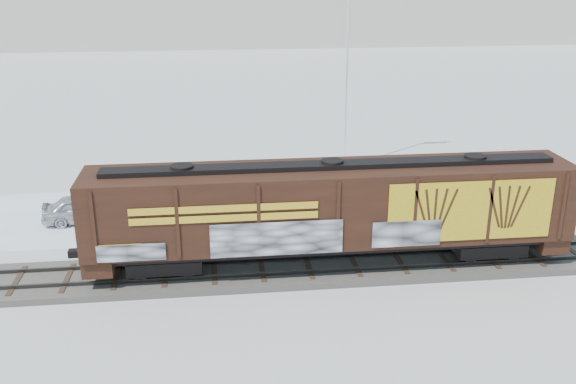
{
  "coord_description": "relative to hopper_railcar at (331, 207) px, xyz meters",
  "views": [
    {
      "loc": [
        -3.75,
        -24.48,
        12.48
      ],
      "look_at": [
        -0.52,
        3.0,
        2.57
      ],
      "focal_mm": 40.0,
      "sensor_mm": 36.0,
      "label": 1
    }
  ],
  "objects": [
    {
      "name": "car_silver",
      "position": [
        -11.41,
        6.87,
        -2.17
      ],
      "size": [
        4.3,
        2.13,
        1.41
      ],
      "primitive_type": "imported",
      "rotation": [
        0.0,
        0.0,
        1.69
      ],
      "color": "silver",
      "rests_on": "parking_strip"
    },
    {
      "name": "flagpole",
      "position": [
        3.62,
        14.36,
        2.18
      ],
      "size": [
        2.3,
        0.9,
        13.37
      ],
      "color": "silver",
      "rests_on": "ground"
    },
    {
      "name": "parking_strip",
      "position": [
        -0.93,
        7.51,
        -2.89
      ],
      "size": [
        40.0,
        8.0,
        0.03
      ],
      "primitive_type": "cube",
      "color": "white",
      "rests_on": "ground"
    },
    {
      "name": "car_white",
      "position": [
        4.55,
        6.27,
        -2.13
      ],
      "size": [
        4.68,
        2.11,
        1.49
      ],
      "primitive_type": "imported",
      "rotation": [
        0.0,
        0.0,
        1.45
      ],
      "color": "white",
      "rests_on": "parking_strip"
    },
    {
      "name": "ground",
      "position": [
        -0.93,
        0.01,
        -2.9
      ],
      "size": [
        500.0,
        500.0,
        0.0
      ],
      "primitive_type": "plane",
      "color": "white",
      "rests_on": "ground"
    },
    {
      "name": "car_dark",
      "position": [
        8.04,
        7.51,
        -2.1
      ],
      "size": [
        5.37,
        2.29,
        1.54
      ],
      "primitive_type": "imported",
      "rotation": [
        0.0,
        0.0,
        1.55
      ],
      "color": "#212329",
      "rests_on": "parking_strip"
    },
    {
      "name": "rail_track",
      "position": [
        -0.93,
        0.01,
        -2.76
      ],
      "size": [
        50.0,
        3.4,
        0.43
      ],
      "color": "#59544C",
      "rests_on": "ground"
    },
    {
      "name": "hopper_railcar",
      "position": [
        0.0,
        0.0,
        0.0
      ],
      "size": [
        20.12,
        3.06,
        4.41
      ],
      "color": "black",
      "rests_on": "rail_track"
    }
  ]
}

